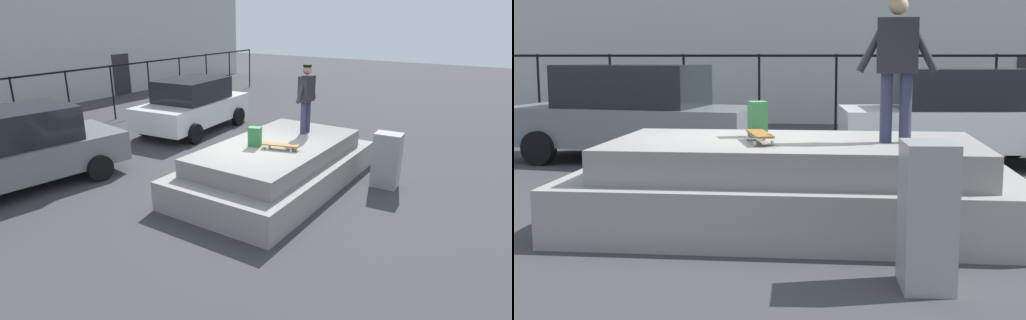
# 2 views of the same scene
# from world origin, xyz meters

# --- Properties ---
(ground_plane) EXTENTS (60.00, 60.00, 0.00)m
(ground_plane) POSITION_xyz_m (0.00, 0.00, 0.00)
(ground_plane) COLOR #38383A
(concrete_ledge) EXTENTS (5.29, 2.83, 1.03)m
(concrete_ledge) POSITION_xyz_m (0.54, -0.40, 0.47)
(concrete_ledge) COLOR gray
(concrete_ledge) RESTS_ON ground_plane
(skateboarder) EXTENTS (0.93, 0.26, 1.68)m
(skateboarder) POSITION_xyz_m (1.71, -0.50, 2.01)
(skateboarder) COLOR #2D334C
(skateboarder) RESTS_ON concrete_ledge
(skateboard) EXTENTS (0.42, 0.84, 0.12)m
(skateboard) POSITION_xyz_m (0.16, -0.69, 1.13)
(skateboard) COLOR brown
(skateboard) RESTS_ON concrete_ledge
(backpack) EXTENTS (0.28, 0.33, 0.44)m
(backpack) POSITION_xyz_m (0.06, -0.09, 1.25)
(backpack) COLOR #33723F
(backpack) RESTS_ON concrete_ledge
(car_grey_sedan_near) EXTENTS (5.00, 2.71, 1.85)m
(car_grey_sedan_near) POSITION_xyz_m (-2.92, 4.54, 0.93)
(car_grey_sedan_near) COLOR slate
(car_grey_sedan_near) RESTS_ON ground_plane
(car_white_sedan_mid) EXTENTS (4.50, 2.55, 1.79)m
(car_white_sedan_mid) POSITION_xyz_m (3.25, 4.62, 0.91)
(car_white_sedan_mid) COLOR white
(car_white_sedan_mid) RESTS_ON ground_plane
(utility_box) EXTENTS (0.48, 0.63, 1.29)m
(utility_box) POSITION_xyz_m (1.85, -2.57, 0.65)
(utility_box) COLOR gray
(utility_box) RESTS_ON ground_plane
(fence_row) EXTENTS (24.06, 0.06, 2.06)m
(fence_row) POSITION_xyz_m (0.00, 8.21, 1.39)
(fence_row) COLOR black
(fence_row) RESTS_ON ground_plane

